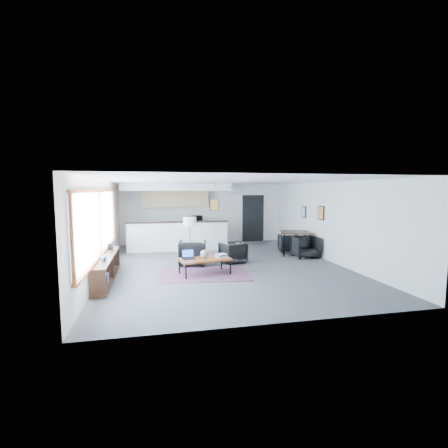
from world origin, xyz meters
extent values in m
cube|color=#474749|center=(0.00, 0.00, -0.01)|extent=(7.00, 9.00, 0.01)
cube|color=white|center=(0.00, 0.00, 2.60)|extent=(7.00, 9.00, 0.01)
cube|color=silver|center=(0.00, 4.50, 1.30)|extent=(7.00, 0.01, 2.60)
cube|color=silver|center=(0.00, -4.50, 1.30)|extent=(7.00, 0.01, 2.60)
cube|color=silver|center=(-3.50, 0.00, 1.30)|extent=(0.01, 9.00, 2.60)
cube|color=silver|center=(3.50, 0.00, 1.30)|extent=(0.01, 9.00, 2.60)
cube|color=#8CBFFF|center=(-3.47, -0.90, 1.50)|extent=(0.02, 5.80, 1.55)
cube|color=brown|center=(-3.44, -0.90, 0.70)|extent=(0.10, 5.95, 0.06)
cube|color=brown|center=(-3.45, -0.90, 2.30)|extent=(0.06, 5.95, 0.06)
cube|color=brown|center=(-3.45, -3.80, 1.50)|extent=(0.06, 0.06, 1.60)
cube|color=brown|center=(-3.45, -0.90, 1.50)|extent=(0.06, 0.06, 1.60)
cube|color=brown|center=(-3.45, 2.00, 1.50)|extent=(0.06, 0.06, 1.60)
cube|color=black|center=(-3.30, -1.00, 0.62)|extent=(0.35, 3.00, 0.05)
cube|color=black|center=(-3.30, -1.00, 0.05)|extent=(0.35, 3.00, 0.05)
cube|color=black|center=(-3.30, -2.45, 0.33)|extent=(0.33, 0.04, 0.55)
cube|color=black|center=(-3.30, -1.00, 0.33)|extent=(0.33, 0.04, 0.55)
cube|color=black|center=(-3.30, 0.45, 0.33)|extent=(0.33, 0.04, 0.55)
cube|color=#3359A5|center=(-3.30, -2.30, 0.17)|extent=(0.18, 0.04, 0.20)
cube|color=silver|center=(-3.30, -2.13, 0.18)|extent=(0.18, 0.04, 0.22)
cube|color=maroon|center=(-3.30, -1.96, 0.20)|extent=(0.18, 0.04, 0.24)
cube|color=black|center=(-3.30, -1.79, 0.17)|extent=(0.18, 0.04, 0.20)
cube|color=#3359A5|center=(-3.30, -1.62, 0.18)|extent=(0.18, 0.04, 0.22)
cube|color=silver|center=(-3.30, -1.45, 0.20)|extent=(0.18, 0.04, 0.24)
cube|color=maroon|center=(-3.30, -1.28, 0.17)|extent=(0.18, 0.04, 0.20)
cube|color=black|center=(-3.30, -1.11, 0.18)|extent=(0.18, 0.04, 0.22)
cube|color=#3359A5|center=(-3.30, -0.94, 0.20)|extent=(0.18, 0.03, 0.24)
cube|color=silver|center=(-3.30, -0.77, 0.17)|extent=(0.18, 0.03, 0.20)
cube|color=maroon|center=(-3.30, -0.60, 0.18)|extent=(0.18, 0.03, 0.22)
cube|color=black|center=(-3.30, -0.43, 0.20)|extent=(0.18, 0.04, 0.24)
cube|color=black|center=(-3.30, -0.20, 0.73)|extent=(0.14, 0.02, 0.18)
sphere|color=#264C99|center=(-3.28, -1.60, 0.71)|extent=(0.14, 0.14, 0.14)
cube|color=white|center=(-1.20, 2.70, 0.55)|extent=(3.80, 0.25, 1.10)
cube|color=black|center=(-1.20, 2.70, 1.11)|extent=(3.85, 0.32, 0.04)
cube|color=white|center=(-1.20, 4.15, 0.45)|extent=(3.80, 0.60, 0.90)
cube|color=#2D2D2D|center=(-1.20, 4.15, 0.91)|extent=(3.82, 0.62, 0.04)
cube|color=tan|center=(-1.20, 4.30, 1.95)|extent=(2.80, 0.35, 0.70)
cube|color=white|center=(-1.20, 3.60, 2.45)|extent=(4.20, 1.80, 0.30)
cube|color=black|center=(0.20, 2.71, 1.75)|extent=(0.35, 0.03, 0.45)
cube|color=orange|center=(0.20, 2.69, 1.75)|extent=(0.30, 0.01, 0.40)
cube|color=black|center=(2.30, 4.42, 1.05)|extent=(1.00, 0.12, 2.10)
cube|color=white|center=(1.78, 4.43, 1.05)|extent=(0.06, 0.10, 2.10)
cube|color=white|center=(2.82, 4.43, 1.05)|extent=(0.06, 0.10, 2.10)
cube|color=white|center=(2.30, 4.43, 2.12)|extent=(1.10, 0.10, 0.06)
cube|color=silver|center=(-0.60, 2.20, 2.56)|extent=(1.60, 0.04, 0.04)
cylinder|color=silver|center=(-1.25, 2.20, 2.48)|extent=(0.07, 0.07, 0.09)
cylinder|color=silver|center=(-0.80, 2.20, 2.48)|extent=(0.07, 0.07, 0.09)
cylinder|color=silver|center=(-0.35, 2.20, 2.48)|extent=(0.07, 0.07, 0.09)
cylinder|color=silver|center=(0.10, 2.20, 2.48)|extent=(0.07, 0.07, 0.09)
cube|color=black|center=(3.47, 0.40, 1.55)|extent=(0.03, 0.38, 0.48)
cube|color=orange|center=(3.46, 0.40, 1.55)|extent=(0.00, 0.32, 0.42)
cube|color=black|center=(3.47, 1.70, 1.50)|extent=(0.03, 0.34, 0.44)
cube|color=#859FC5|center=(3.46, 1.70, 1.50)|extent=(0.00, 0.28, 0.38)
cube|color=#563043|center=(-0.75, -0.94, 0.01)|extent=(2.58, 1.88, 0.01)
cube|color=brown|center=(-0.75, -0.94, 0.42)|extent=(1.49, 0.99, 0.05)
cube|color=black|center=(-1.31, -1.37, 0.20)|extent=(0.04, 0.04, 0.40)
cube|color=black|center=(-1.43, -0.75, 0.20)|extent=(0.04, 0.04, 0.40)
cube|color=black|center=(-0.06, -1.13, 0.20)|extent=(0.04, 0.04, 0.40)
cube|color=black|center=(-0.18, -0.50, 0.20)|extent=(0.04, 0.04, 0.40)
cube|color=black|center=(-0.68, -1.25, 0.39)|extent=(1.30, 0.28, 0.03)
cube|color=black|center=(-0.81, -0.63, 0.39)|extent=(1.30, 0.28, 0.03)
cube|color=black|center=(-1.18, -0.90, 0.46)|extent=(0.35, 0.27, 0.02)
cube|color=black|center=(-1.19, -0.78, 0.58)|extent=(0.34, 0.09, 0.22)
cube|color=blue|center=(-1.19, -0.79, 0.58)|extent=(0.30, 0.07, 0.19)
sphere|color=gray|center=(-0.75, -0.98, 0.57)|extent=(0.25, 0.25, 0.25)
cube|color=silver|center=(-0.26, -0.84, 0.47)|extent=(0.37, 0.34, 0.04)
cube|color=#3359A5|center=(-0.26, -0.84, 0.50)|extent=(0.34, 0.31, 0.03)
cube|color=silver|center=(-0.26, -0.86, 0.53)|extent=(0.31, 0.28, 0.03)
cube|color=#E5590C|center=(-0.62, -1.19, 0.45)|extent=(0.10, 0.10, 0.01)
imported|color=black|center=(-0.94, 0.24, 0.42)|extent=(0.94, 0.89, 0.84)
imported|color=black|center=(0.36, 0.32, 0.36)|extent=(0.87, 0.84, 0.73)
cylinder|color=black|center=(-0.97, 0.70, 0.01)|extent=(0.32, 0.32, 0.03)
cylinder|color=black|center=(-0.97, 0.70, 0.64)|extent=(0.03, 0.03, 1.23)
cylinder|color=#F0E5C5|center=(-0.97, 0.70, 1.32)|extent=(0.52, 0.52, 0.27)
cube|color=black|center=(2.89, 1.16, 0.81)|extent=(1.22, 1.22, 0.04)
cylinder|color=black|center=(2.34, 0.86, 0.39)|extent=(0.05, 0.05, 0.79)
cylinder|color=black|center=(2.59, 1.70, 0.39)|extent=(0.05, 0.05, 0.79)
cylinder|color=black|center=(3.19, 0.61, 0.39)|extent=(0.05, 0.05, 0.79)
cylinder|color=black|center=(3.43, 1.45, 0.39)|extent=(0.05, 0.05, 0.79)
imported|color=black|center=(3.00, 0.55, 0.35)|extent=(0.71, 0.67, 0.69)
imported|color=black|center=(2.88, 1.68, 0.31)|extent=(0.70, 0.66, 0.62)
imported|color=black|center=(-0.34, 4.15, 1.11)|extent=(0.56, 0.34, 0.36)
camera|label=1|loc=(-2.09, -9.63, 2.33)|focal=26.00mm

